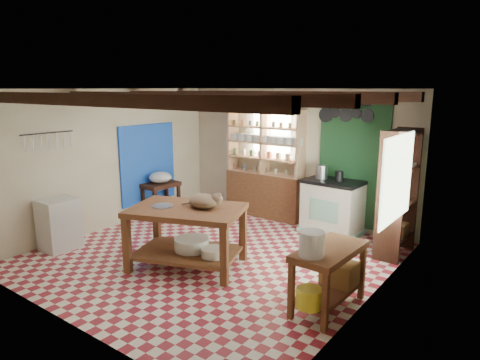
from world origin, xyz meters
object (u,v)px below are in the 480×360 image
Objects in this scene: white_cabinet at (59,224)px; cat at (203,201)px; right_counter at (328,278)px; prep_table at (161,200)px; stove at (332,207)px; work_table at (187,237)px.

cat is (2.39, 0.88, 0.59)m from white_cabinet.
prep_table is at bearing 164.48° from right_counter.
cat is at bearing -106.05° from stove.
prep_table is at bearing 124.80° from work_table.
stove is at bearing 116.00° from right_counter.
cat reaches higher than white_cabinet.
right_counter is at bearing -17.99° from work_table.
work_table is 1.58× the size of stove.
prep_table is 0.85× the size of white_cabinet.
white_cabinet is 4.48m from right_counter.
stove is 2.15× the size of cat.
work_table is 2.89m from stove.
work_table is 2.30m from white_cabinet.
work_table is 1.89× the size of white_cabinet.
white_cabinet is at bearing -86.20° from prep_table.
stove is 4.73m from white_cabinet.
stove is at bearing 24.38° from prep_table.
stove reaches higher than white_cabinet.
white_cabinet is 2.62m from cat.
prep_table is 2.81m from cat.
right_counter is 2.29× the size of cat.
work_table reaches higher than prep_table.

